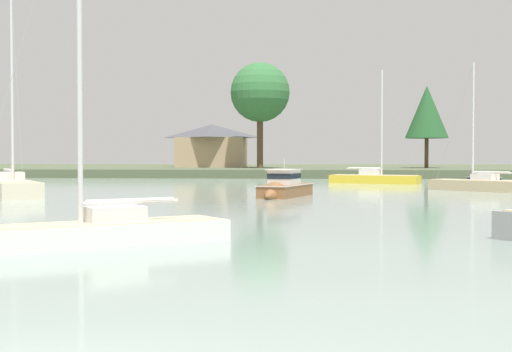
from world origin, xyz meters
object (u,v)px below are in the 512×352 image
Objects in this scene: sailboat_sand at (480,188)px; sailboat_yellow at (374,181)px; sailboat_white at (102,236)px; cruiser_wood at (282,191)px; dinghy_navy at (484,180)px; sailboat_cream at (11,192)px.

sailboat_yellow is (-6.92, 14.56, 0.02)m from sailboat_sand.
cruiser_wood is at bearing 80.06° from sailboat_white.
dinghy_navy is (20.06, 29.83, -0.26)m from cruiser_wood.
sailboat_yellow is at bearing 75.75° from sailboat_white.
cruiser_wood is 25.10m from sailboat_yellow.
sailboat_cream reaches higher than sailboat_yellow.
sailboat_white reaches higher than dinghy_navy.
sailboat_white is (-24.57, -55.55, 0.10)m from dinghy_navy.
sailboat_white is 51.06m from sailboat_yellow.
sailboat_white is at bearing -104.25° from sailboat_yellow.
sailboat_yellow is at bearing 42.58° from sailboat_cream.
sailboat_cream is 1.24× the size of sailboat_yellow.
sailboat_sand is 0.90× the size of sailboat_yellow.
sailboat_sand is at bearing 16.28° from sailboat_cream.
sailboat_yellow is at bearing 115.43° from sailboat_sand.
sailboat_cream is 28.75m from sailboat_white.
sailboat_white is (-19.49, -34.93, 0.03)m from sailboat_sand.
sailboat_sand is (14.99, 9.21, -0.19)m from cruiser_wood.
cruiser_wood is 0.68× the size of sailboat_sand.
sailboat_sand is 21.24m from dinghy_navy.
dinghy_navy is 60.74m from sailboat_white.
sailboat_yellow reaches higher than dinghy_navy.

